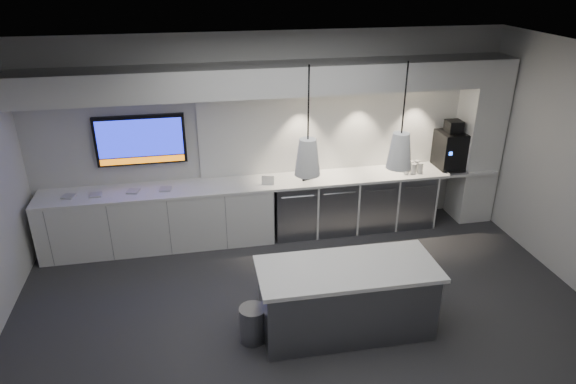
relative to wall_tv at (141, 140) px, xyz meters
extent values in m
plane|color=#302F32|center=(1.90, -2.45, -1.56)|extent=(7.00, 7.00, 0.00)
plane|color=black|center=(1.90, -2.45, 1.44)|extent=(7.00, 7.00, 0.00)
plane|color=silver|center=(1.90, 0.05, -0.06)|extent=(7.00, 0.00, 7.00)
plane|color=silver|center=(1.90, -4.95, -0.06)|extent=(7.00, 0.00, 7.00)
cube|color=white|center=(1.90, -0.27, -0.68)|extent=(6.80, 0.65, 0.04)
cube|color=white|center=(0.15, -0.27, -1.13)|extent=(3.30, 0.63, 0.86)
cube|color=gray|center=(2.15, -0.27, -1.13)|extent=(0.60, 0.61, 0.85)
cube|color=gray|center=(2.78, -0.27, -1.13)|extent=(0.60, 0.61, 0.85)
cube|color=gray|center=(3.41, -0.27, -1.13)|extent=(0.60, 0.61, 0.85)
cube|color=gray|center=(4.04, -0.27, -1.13)|extent=(0.60, 0.61, 0.85)
cube|color=white|center=(3.10, 0.03, -0.01)|extent=(4.60, 0.03, 1.30)
cube|color=white|center=(1.90, -0.25, 0.84)|extent=(6.90, 0.60, 0.40)
cube|color=white|center=(5.10, -0.25, -0.26)|extent=(0.55, 0.55, 2.60)
cube|color=black|center=(0.00, 0.00, 0.00)|extent=(1.25, 0.06, 0.72)
cube|color=#121BB2|center=(0.00, -0.03, 0.04)|extent=(1.17, 0.00, 0.54)
cube|color=orange|center=(0.00, -0.03, -0.29)|extent=(1.17, 0.00, 0.09)
cube|color=gray|center=(2.27, -2.63, -1.16)|extent=(1.90, 0.78, 0.79)
cube|color=white|center=(2.27, -2.63, -0.74)|extent=(1.99, 0.87, 0.05)
cylinder|color=gray|center=(1.22, -2.61, -1.35)|extent=(0.39, 0.39, 0.42)
cube|color=black|center=(4.65, -0.24, -0.38)|extent=(0.41, 0.46, 0.57)
cube|color=black|center=(4.65, -0.24, 0.00)|extent=(0.23, 0.23, 0.19)
cube|color=gray|center=(4.65, -0.49, -0.64)|extent=(0.31, 0.20, 0.03)
cube|color=black|center=(2.34, -0.34, -0.57)|extent=(0.14, 0.06, 0.18)
cube|color=white|center=(1.75, -0.39, -0.59)|extent=(0.18, 0.07, 0.14)
cube|color=#B6B6B6|center=(-1.02, -0.30, -0.65)|extent=(0.20, 0.20, 0.02)
cube|color=#B6B6B6|center=(-0.66, -0.32, -0.65)|extent=(0.17, 0.17, 0.02)
cube|color=#B6B6B6|center=(-0.16, -0.29, -0.65)|extent=(0.20, 0.20, 0.02)
cube|color=#B6B6B6|center=(0.29, -0.30, -0.65)|extent=(0.18, 0.18, 0.02)
cone|color=white|center=(1.80, -2.63, 0.59)|extent=(0.25, 0.25, 0.36)
cylinder|color=black|center=(1.80, -2.63, 1.12)|extent=(0.02, 0.02, 0.70)
cone|color=white|center=(2.74, -2.63, 0.59)|extent=(0.25, 0.25, 0.36)
cylinder|color=black|center=(2.74, -2.63, 1.12)|extent=(0.02, 0.02, 0.70)
camera|label=1|loc=(0.72, -7.15, 2.34)|focal=32.00mm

